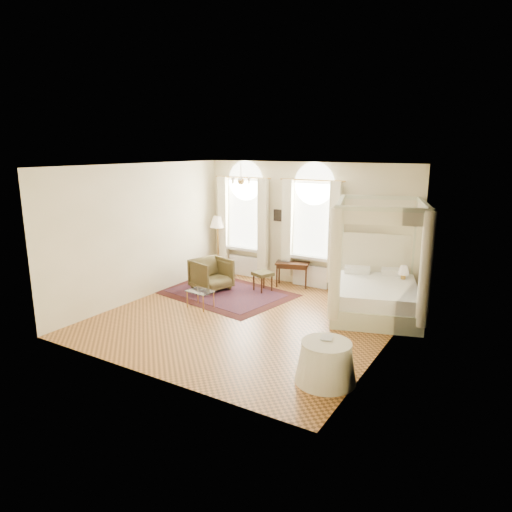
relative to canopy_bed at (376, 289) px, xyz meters
The scene contains 18 objects.
ground 2.96m from the canopy_bed, 143.15° to the right, with size 6.00×6.00×0.00m, color #AF6F32.
room_walls 3.22m from the canopy_bed, 143.15° to the right, with size 6.00×6.00×6.00m.
window_left 4.46m from the canopy_bed, 164.96° to the left, with size 1.62×0.27×3.29m.
window_right 2.57m from the canopy_bed, 151.87° to the left, with size 1.62×0.27×3.29m.
chandelier 4.01m from the canopy_bed, behind, with size 0.51×0.45×0.50m.
wall_pictures 2.87m from the canopy_bed, 151.14° to the left, with size 2.54×0.03×0.39m.
canopy_bed is the anchor object (origin of this frame).
nightstand 0.81m from the canopy_bed, 62.20° to the left, with size 0.45×0.41×0.64m, color #371C0F.
nightstand_lamp 0.89m from the canopy_bed, 61.44° to the left, with size 0.25×0.25×0.37m.
writing_desk 2.73m from the canopy_bed, 159.67° to the left, with size 0.99×0.72×0.67m.
laptop 2.92m from the canopy_bed, 162.51° to the left, with size 0.36×0.23×0.03m, color black.
stool 3.03m from the canopy_bed, behind, with size 0.58×0.58×0.51m.
armchair 4.27m from the canopy_bed, behind, with size 0.89×0.91×0.83m, color #443A1D.
coffee_table 4.00m from the canopy_bed, 154.85° to the right, with size 0.65×0.50×0.41m.
floor_lamp 5.19m from the canopy_bed, 169.16° to the left, with size 0.44×0.44×1.72m.
oriental_rug 3.83m from the canopy_bed, behind, with size 3.59×2.84×0.01m.
side_table 3.42m from the canopy_bed, 86.08° to the right, with size 0.99×0.99×0.67m.
book 3.29m from the canopy_bed, 88.45° to the right, with size 0.18×0.25×0.02m, color black.
Camera 1 is at (5.05, -7.94, 3.66)m, focal length 32.00 mm.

